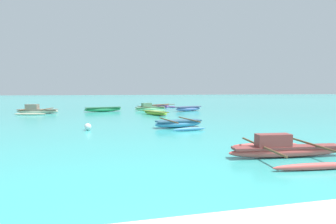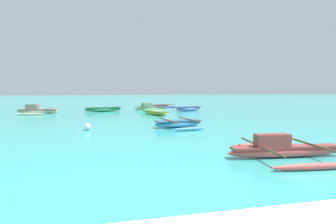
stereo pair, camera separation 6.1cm
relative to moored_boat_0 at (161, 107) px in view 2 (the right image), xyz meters
name	(u,v)px [view 2 (the right image)]	position (x,y,z in m)	size (l,w,h in m)	color
moored_boat_0	(161,107)	(0.00, 0.00, 0.00)	(4.22, 3.65, 0.49)	#9D59B1
moored_boat_1	(103,109)	(-6.74, -3.29, 0.03)	(3.91, 1.73, 0.46)	#2C9858
moored_boat_2	(155,113)	(-2.13, -8.02, -0.03)	(2.11, 3.35, 0.34)	#A2CB3B
moored_boat_3	(178,124)	(-2.15, -16.08, 0.00)	(3.03, 3.34, 0.49)	#4894C7
moored_boat_4	(37,110)	(-12.78, -4.28, 0.06)	(3.90, 3.69, 0.89)	beige
moored_boat_5	(188,108)	(2.02, -4.51, 0.04)	(3.30, 1.94, 0.49)	#6E83C8
moored_boat_6	(150,108)	(-1.83, -2.88, 0.05)	(3.67, 4.07, 0.82)	#97DF99
moored_boat_7	(284,150)	(-0.54, -23.52, 0.02)	(4.05, 3.25, 0.78)	#DE524C
mooring_buoy_0	(87,127)	(-7.31, -16.01, -0.04)	(0.38, 0.38, 0.38)	white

